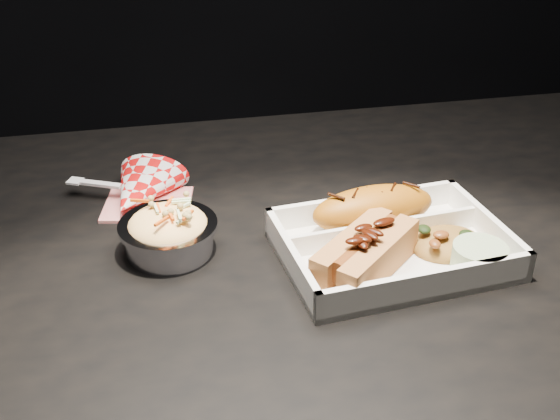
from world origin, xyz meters
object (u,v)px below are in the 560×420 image
object	(u,v)px
dining_table	(292,306)
food_tray	(391,249)
fried_pastry	(373,208)
hotdog	(366,251)
foil_coleslaw_cup	(168,230)
napkin_fork	(139,191)

from	to	relation	value
dining_table	food_tray	xyz separation A→B (m)	(0.11, -0.05, 0.10)
fried_pastry	hotdog	distance (m)	0.09
foil_coleslaw_cup	food_tray	bearing A→B (deg)	-14.26
dining_table	hotdog	bearing A→B (deg)	-51.07
dining_table	food_tray	bearing A→B (deg)	-24.25
food_tray	napkin_fork	xyz separation A→B (m)	(-0.28, 0.19, 0.01)
dining_table	hotdog	distance (m)	0.16
fried_pastry	hotdog	world-z (taller)	hotdog
food_tray	napkin_fork	world-z (taller)	napkin_fork
hotdog	napkin_fork	distance (m)	0.32
dining_table	foil_coleslaw_cup	bearing A→B (deg)	173.80
fried_pastry	hotdog	xyz separation A→B (m)	(-0.04, -0.09, -0.00)
food_tray	hotdog	bearing A→B (deg)	-149.23
fried_pastry	napkin_fork	distance (m)	0.31
fried_pastry	hotdog	size ratio (longest dim) A/B	1.08
fried_pastry	dining_table	bearing A→B (deg)	-175.83
hotdog	foil_coleslaw_cup	xyz separation A→B (m)	(-0.21, 0.09, -0.00)
fried_pastry	foil_coleslaw_cup	xyz separation A→B (m)	(-0.24, 0.01, -0.01)
dining_table	fried_pastry	world-z (taller)	fried_pastry
fried_pastry	foil_coleslaw_cup	distance (m)	0.24
hotdog	napkin_fork	world-z (taller)	napkin_fork
dining_table	foil_coleslaw_cup	distance (m)	0.19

